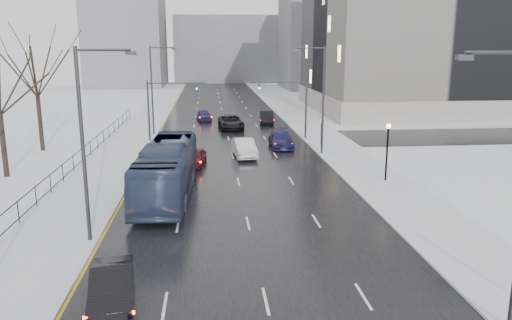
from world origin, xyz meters
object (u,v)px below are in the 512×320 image
object	(u,v)px
streetlight_l_far	(154,86)
mast_signal_left	(159,103)
tree_park_d	(7,178)
sedan_center_near	(195,157)
sedan_center_far	(204,115)
bus	(167,170)
mast_signal_right	(296,102)
sedan_right_cross	(231,122)
sedan_right_distant	(267,117)
no_uturn_sign	(321,124)
tree_park_e	(43,151)
sedan_right_near	(244,148)
streetlight_l_near	(87,136)
streetlight_r_mid	(321,95)
lamppost_r_mid	(387,144)
sedan_left_near	(112,287)
sedan_right_far	(281,139)

from	to	relation	value
streetlight_l_far	mast_signal_left	world-z (taller)	streetlight_l_far
mast_signal_left	tree_park_d	bearing A→B (deg)	-126.80
sedan_center_near	sedan_center_far	size ratio (longest dim) A/B	0.95
streetlight_l_far	bus	bearing A→B (deg)	-82.47
mast_signal_right	mast_signal_left	distance (m)	14.65
mast_signal_right	mast_signal_left	bearing A→B (deg)	180.00
sedan_right_cross	sedan_right_distant	xyz separation A→B (m)	(4.86, 4.01, -0.03)
mast_signal_left	sedan_center_far	size ratio (longest dim) A/B	1.49
tree_park_d	no_uturn_sign	world-z (taller)	tree_park_d
mast_signal_left	sedan_right_distant	world-z (taller)	mast_signal_left
mast_signal_right	sedan_right_distant	size ratio (longest dim) A/B	1.32
tree_park_e	sedan_right_near	bearing A→B (deg)	-12.87
streetlight_l_near	sedan_right_near	distance (m)	22.18
streetlight_l_far	tree_park_e	bearing A→B (deg)	-141.43
no_uturn_sign	sedan_right_distant	bearing A→B (deg)	103.84
tree_park_d	sedan_center_far	world-z (taller)	tree_park_d
streetlight_l_near	no_uturn_sign	size ratio (longest dim) A/B	3.70
sedan_right_cross	sedan_center_far	distance (m)	8.09
streetlight_r_mid	sedan_right_cross	world-z (taller)	streetlight_r_mid
lamppost_r_mid	sedan_center_far	bearing A→B (deg)	112.83
sedan_center_far	mast_signal_left	bearing A→B (deg)	-114.04
sedan_left_near	mast_signal_left	bearing A→B (deg)	84.27
tree_park_d	streetlight_r_mid	xyz separation A→B (m)	(25.97, 6.00, 5.62)
tree_park_e	streetlight_l_far	xyz separation A→B (m)	(10.03, 8.00, 5.62)
no_uturn_sign	sedan_left_near	distance (m)	34.32
sedan_right_cross	sedan_center_far	bearing A→B (deg)	110.62
tree_park_d	lamppost_r_mid	distance (m)	29.23
mast_signal_right	sedan_right_cross	size ratio (longest dim) A/B	1.08
streetlight_r_mid	sedan_right_cross	bearing A→B (deg)	116.41
streetlight_l_near	sedan_right_cross	size ratio (longest dim) A/B	1.66
sedan_left_near	streetlight_l_near	bearing A→B (deg)	99.73
streetlight_l_far	mast_signal_right	bearing A→B (deg)	-14.48
mast_signal_left	sedan_right_near	distance (m)	12.30
tree_park_e	sedan_right_distant	distance (m)	28.17
streetlight_l_near	lamppost_r_mid	bearing A→B (deg)	27.55
lamppost_r_mid	no_uturn_sign	xyz separation A→B (m)	(-1.80, 14.00, -0.64)
streetlight_l_far	sedan_center_near	xyz separation A→B (m)	(4.80, -15.33, -4.87)
mast_signal_left	no_uturn_sign	distance (m)	17.10
tree_park_e	sedan_right_cross	size ratio (longest dim) A/B	2.24
sedan_center_near	sedan_right_cross	size ratio (longest dim) A/B	0.69
tree_park_d	bus	distance (m)	14.33
no_uturn_sign	sedan_center_near	size ratio (longest dim) A/B	0.65
lamppost_r_mid	sedan_right_near	xyz separation A→B (m)	(-9.94, 9.60, -2.07)
mast_signal_right	sedan_right_cross	xyz separation A→B (m)	(-6.76, 7.30, -3.23)
streetlight_r_mid	no_uturn_sign	xyz separation A→B (m)	(1.03, 4.00, -3.32)
tree_park_d	sedan_right_far	size ratio (longest dim) A/B	2.28
mast_signal_right	sedan_right_distant	xyz separation A→B (m)	(-1.90, 11.32, -3.26)
tree_park_d	streetlight_r_mid	distance (m)	27.24
tree_park_d	lamppost_r_mid	bearing A→B (deg)	-7.91
streetlight_r_mid	sedan_left_near	bearing A→B (deg)	-117.99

